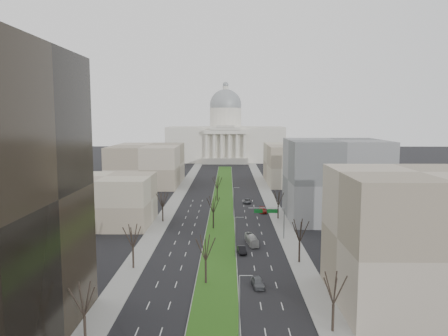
# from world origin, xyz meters

# --- Properties ---
(ground) EXTENTS (600.00, 600.00, 0.00)m
(ground) POSITION_xyz_m (0.00, 120.00, 0.00)
(ground) COLOR black
(ground) RESTS_ON ground
(median) EXTENTS (8.00, 222.03, 0.20)m
(median) POSITION_xyz_m (0.00, 118.99, 0.10)
(median) COLOR #999993
(median) RESTS_ON ground
(sidewalk_left) EXTENTS (5.00, 330.00, 0.15)m
(sidewalk_left) POSITION_xyz_m (-17.50, 95.00, 0.07)
(sidewalk_left) COLOR gray
(sidewalk_left) RESTS_ON ground
(sidewalk_right) EXTENTS (5.00, 330.00, 0.15)m
(sidewalk_right) POSITION_xyz_m (17.50, 95.00, 0.07)
(sidewalk_right) COLOR gray
(sidewalk_right) RESTS_ON ground
(capitol) EXTENTS (80.00, 46.00, 55.00)m
(capitol) POSITION_xyz_m (0.00, 269.59, 16.31)
(capitol) COLOR beige
(capitol) RESTS_ON ground
(building_beige_left) EXTENTS (26.00, 22.00, 14.00)m
(building_beige_left) POSITION_xyz_m (-33.00, 85.00, 7.00)
(building_beige_left) COLOR gray
(building_beige_left) RESTS_ON ground
(building_tan_right) EXTENTS (26.00, 24.00, 22.00)m
(building_tan_right) POSITION_xyz_m (33.00, 32.00, 11.00)
(building_tan_right) COLOR gray
(building_tan_right) RESTS_ON ground
(building_grey_right) EXTENTS (28.00, 26.00, 24.00)m
(building_grey_right) POSITION_xyz_m (34.00, 92.00, 12.00)
(building_grey_right) COLOR slate
(building_grey_right) RESTS_ON ground
(building_far_left) EXTENTS (30.00, 40.00, 18.00)m
(building_far_left) POSITION_xyz_m (-35.00, 160.00, 9.00)
(building_far_left) COLOR gray
(building_far_left) RESTS_ON ground
(building_far_right) EXTENTS (30.00, 40.00, 18.00)m
(building_far_right) POSITION_xyz_m (35.00, 165.00, 9.00)
(building_far_right) COLOR gray
(building_far_right) RESTS_ON ground
(tree_left_near) EXTENTS (5.10, 5.10, 9.18)m
(tree_left_near) POSITION_xyz_m (-17.20, 18.00, 6.61)
(tree_left_near) COLOR black
(tree_left_near) RESTS_ON ground
(tree_left_mid) EXTENTS (5.40, 5.40, 9.72)m
(tree_left_mid) POSITION_xyz_m (-17.20, 48.00, 7.00)
(tree_left_mid) COLOR black
(tree_left_mid) RESTS_ON ground
(tree_left_far) EXTENTS (5.28, 5.28, 9.50)m
(tree_left_far) POSITION_xyz_m (-17.20, 88.00, 6.84)
(tree_left_far) COLOR black
(tree_left_far) RESTS_ON ground
(tree_right_near) EXTENTS (5.16, 5.16, 9.29)m
(tree_right_near) POSITION_xyz_m (17.20, 22.00, 6.69)
(tree_right_near) COLOR black
(tree_right_near) RESTS_ON ground
(tree_right_mid) EXTENTS (5.52, 5.52, 9.94)m
(tree_right_mid) POSITION_xyz_m (17.20, 52.00, 7.16)
(tree_right_mid) COLOR black
(tree_right_mid) RESTS_ON ground
(tree_right_far) EXTENTS (5.04, 5.04, 9.07)m
(tree_right_far) POSITION_xyz_m (17.20, 92.00, 6.53)
(tree_right_far) COLOR black
(tree_right_far) RESTS_ON ground
(tree_median_a) EXTENTS (5.40, 5.40, 9.72)m
(tree_median_a) POSITION_xyz_m (-2.00, 40.00, 7.00)
(tree_median_a) COLOR black
(tree_median_a) RESTS_ON ground
(tree_median_b) EXTENTS (5.40, 5.40, 9.72)m
(tree_median_b) POSITION_xyz_m (-2.00, 80.00, 7.00)
(tree_median_b) COLOR black
(tree_median_b) RESTS_ON ground
(tree_median_c) EXTENTS (5.40, 5.40, 9.72)m
(tree_median_c) POSITION_xyz_m (-2.00, 120.00, 7.00)
(tree_median_c) COLOR black
(tree_median_c) RESTS_ON ground
(streetlamp_median_a) EXTENTS (1.90, 0.20, 9.16)m
(streetlamp_median_a) POSITION_xyz_m (3.76, 20.00, 4.81)
(streetlamp_median_a) COLOR gray
(streetlamp_median_a) RESTS_ON ground
(streetlamp_median_b) EXTENTS (1.90, 0.20, 9.16)m
(streetlamp_median_b) POSITION_xyz_m (3.76, 55.00, 4.81)
(streetlamp_median_b) COLOR gray
(streetlamp_median_b) RESTS_ON ground
(streetlamp_median_c) EXTENTS (1.90, 0.20, 9.16)m
(streetlamp_median_c) POSITION_xyz_m (3.76, 95.00, 4.81)
(streetlamp_median_c) COLOR gray
(streetlamp_median_c) RESTS_ON ground
(mast_arm_signs) EXTENTS (9.12, 0.24, 8.09)m
(mast_arm_signs) POSITION_xyz_m (13.49, 70.03, 6.11)
(mast_arm_signs) COLOR gray
(mast_arm_signs) RESTS_ON ground
(car_grey_near) EXTENTS (2.58, 5.15, 1.68)m
(car_grey_near) POSITION_xyz_m (7.54, 38.58, 0.84)
(car_grey_near) COLOR #53565B
(car_grey_near) RESTS_ON ground
(car_black) EXTENTS (2.22, 4.91, 1.56)m
(car_black) POSITION_xyz_m (5.20, 58.33, 0.78)
(car_black) COLOR black
(car_black) RESTS_ON ground
(car_red) EXTENTS (2.43, 5.63, 1.61)m
(car_red) POSITION_xyz_m (13.25, 100.75, 0.81)
(car_red) COLOR maroon
(car_red) RESTS_ON ground
(car_grey_far) EXTENTS (2.85, 5.64, 1.53)m
(car_grey_far) POSITION_xyz_m (8.84, 116.17, 0.76)
(car_grey_far) COLOR #4F5057
(car_grey_far) RESTS_ON ground
(box_van) EXTENTS (3.14, 8.23, 2.24)m
(box_van) POSITION_xyz_m (7.80, 65.14, 1.12)
(box_van) COLOR #BABABA
(box_van) RESTS_ON ground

